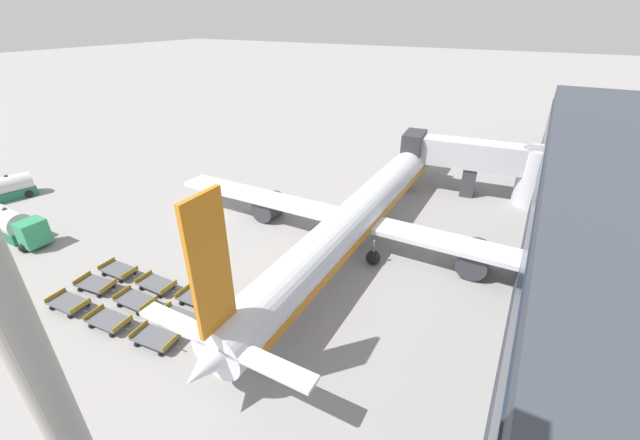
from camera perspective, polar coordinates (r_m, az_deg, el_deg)
The scene contains 14 objects.
ground_plane at distance 46.13m, azimuth -13.19°, elevation 0.88°, with size 500.00×500.00×0.00m, color gray.
jet_bridge at distance 51.89m, azimuth 23.48°, elevation 7.52°, with size 18.13×5.85×7.11m.
airplane at distance 38.83m, azimuth 6.32°, elevation 1.34°, with size 43.42×47.74×13.06m.
fuel_tanker_primary at distance 61.59m, azimuth -39.24°, elevation 3.37°, with size 4.61×8.18×3.04m.
fuel_tanker_secondary at distance 49.98m, azimuth -37.94°, elevation -0.71°, with size 7.78×3.15×3.26m.
baggage_dolly_row_near_col_a at distance 36.69m, azimuth -32.74°, elevation -10.13°, with size 3.80×1.95×0.92m.
baggage_dolly_row_near_col_b at distance 33.39m, azimuth -28.38°, elevation -12.75°, with size 3.81×1.98×0.92m.
baggage_dolly_row_near_col_c at distance 30.53m, azimuth -22.83°, elevation -15.56°, with size 3.83×2.04×0.92m.
baggage_dolly_row_mid_a_col_a at distance 37.81m, azimuth -29.83°, elevation -8.13°, with size 3.84×2.09×0.92m.
baggage_dolly_row_mid_a_col_b at distance 34.48m, azimuth -25.24°, elevation -10.54°, with size 3.79×1.89×0.92m.
baggage_dolly_row_mid_a_col_c at distance 31.58m, azimuth -19.93°, elevation -13.26°, with size 3.80×1.94×0.92m.
baggage_dolly_row_mid_b_col_a at distance 38.79m, azimuth -27.26°, elevation -6.50°, with size 3.78×1.89×0.92m.
baggage_dolly_row_mid_b_col_b at distance 35.62m, azimuth -22.69°, elevation -8.61°, with size 3.77×1.86×0.92m.
baggage_dolly_row_mid_b_col_c at distance 32.93m, azimuth -17.39°, elevation -10.84°, with size 3.79×1.91×0.92m.
Camera 1 is at (28.68, -29.80, 20.43)m, focal length 22.00 mm.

